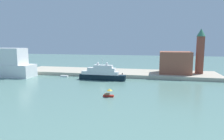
# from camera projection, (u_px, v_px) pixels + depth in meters

# --- Properties ---
(ground) EXTENTS (400.00, 400.00, 0.00)m
(ground) POSITION_uv_depth(u_px,v_px,m) (102.00, 84.00, 87.55)
(ground) COLOR slate
(quay_dock) EXTENTS (110.00, 23.97, 1.79)m
(quay_dock) POSITION_uv_depth(u_px,v_px,m) (116.00, 73.00, 114.43)
(quay_dock) COLOR #B7AD99
(quay_dock) RESTS_ON ground
(large_yacht) EXTENTS (22.59, 3.82, 10.76)m
(large_yacht) POSITION_uv_depth(u_px,v_px,m) (102.00, 74.00, 96.74)
(large_yacht) COLOR black
(large_yacht) RESTS_ON ground
(small_motorboat) EXTENTS (3.51, 1.89, 2.80)m
(small_motorboat) POSITION_uv_depth(u_px,v_px,m) (109.00, 93.00, 66.72)
(small_motorboat) COLOR #B22319
(small_motorboat) RESTS_ON ground
(work_barge) EXTENTS (4.03, 1.49, 0.78)m
(work_barge) POSITION_uv_depth(u_px,v_px,m) (64.00, 76.00, 105.24)
(work_barge) COLOR silver
(work_barge) RESTS_ON ground
(harbor_building) EXTENTS (15.89, 13.49, 11.48)m
(harbor_building) POSITION_uv_depth(u_px,v_px,m) (175.00, 63.00, 105.58)
(harbor_building) COLOR #93513D
(harbor_building) RESTS_ON quay_dock
(bell_tower) EXTENTS (4.44, 4.44, 23.36)m
(bell_tower) POSITION_uv_depth(u_px,v_px,m) (200.00, 49.00, 103.49)
(bell_tower) COLOR brown
(bell_tower) RESTS_ON quay_dock
(parked_car) EXTENTS (4.27, 1.68, 1.36)m
(parked_car) POSITION_uv_depth(u_px,v_px,m) (94.00, 70.00, 113.64)
(parked_car) COLOR #1E4C99
(parked_car) RESTS_ON quay_dock
(person_figure) EXTENTS (0.36, 0.36, 1.78)m
(person_figure) POSITION_uv_depth(u_px,v_px,m) (101.00, 71.00, 108.81)
(person_figure) COLOR #4C4C4C
(person_figure) RESTS_ON quay_dock
(mooring_bollard) EXTENTS (0.51, 0.51, 0.67)m
(mooring_bollard) POSITION_uv_depth(u_px,v_px,m) (122.00, 74.00, 102.42)
(mooring_bollard) COLOR black
(mooring_bollard) RESTS_ON quay_dock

